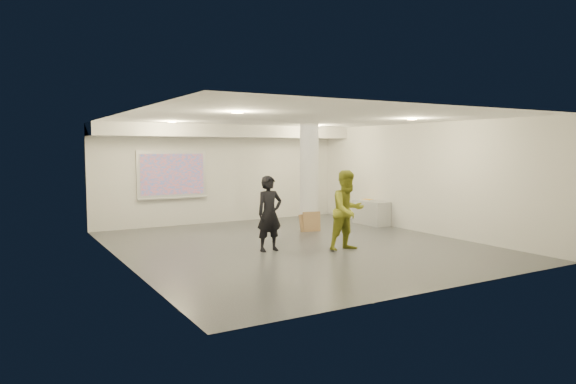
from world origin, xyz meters
TOP-DOWN VIEW (x-y plane):
  - floor at (0.00, 0.00)m, footprint 8.00×9.00m
  - ceiling at (0.00, 0.00)m, footprint 8.00×9.00m
  - wall_back at (0.00, 4.50)m, footprint 8.00×0.01m
  - wall_front at (0.00, -4.50)m, footprint 8.00×0.01m
  - wall_left at (-4.00, 0.00)m, footprint 0.01×9.00m
  - wall_right at (4.00, 0.00)m, footprint 0.01×9.00m
  - soffit_band at (0.00, 3.95)m, footprint 8.00×1.10m
  - downlight_nw at (-2.20, 2.50)m, footprint 0.22×0.22m
  - downlight_ne at (2.20, 2.50)m, footprint 0.22×0.22m
  - downlight_sw at (-2.20, -1.50)m, footprint 0.22×0.22m
  - downlight_se at (2.20, -1.50)m, footprint 0.22×0.22m
  - column at (1.50, 1.80)m, footprint 0.52×0.52m
  - projection_screen at (-1.60, 4.45)m, footprint 2.10×0.13m
  - credenza at (3.72, 1.76)m, footprint 0.53×1.24m
  - papers_stack at (3.72, 2.02)m, footprint 0.25×0.32m
  - postit_pad at (3.76, 2.01)m, footprint 0.28×0.32m
  - cardboard_back at (1.43, 1.55)m, footprint 0.51×0.20m
  - cardboard_front at (1.32, 1.65)m, footprint 0.45×0.17m
  - woman at (-0.87, -0.26)m, footprint 0.63×0.43m
  - man at (0.71, -1.08)m, footprint 0.93×0.75m

SIDE VIEW (x-z plane):
  - floor at x=0.00m, z-range -0.01..0.01m
  - cardboard_front at x=1.32m, z-range 0.00..0.48m
  - cardboard_back at x=1.43m, z-range 0.00..0.55m
  - credenza at x=3.72m, z-range 0.00..0.72m
  - papers_stack at x=3.72m, z-range 0.72..0.74m
  - postit_pad at x=3.76m, z-range 0.72..0.75m
  - woman at x=-0.87m, z-range 0.00..1.70m
  - man at x=0.71m, z-range 0.00..1.82m
  - wall_back at x=0.00m, z-range 0.00..3.00m
  - wall_front at x=0.00m, z-range 0.00..3.00m
  - wall_left at x=-4.00m, z-range 0.00..3.00m
  - wall_right at x=4.00m, z-range 0.00..3.00m
  - column at x=1.50m, z-range 0.00..3.00m
  - projection_screen at x=-1.60m, z-range 0.82..2.24m
  - soffit_band at x=0.00m, z-range 2.64..3.00m
  - downlight_nw at x=-2.20m, z-range 2.97..2.99m
  - downlight_ne at x=2.20m, z-range 2.97..2.99m
  - downlight_sw at x=-2.20m, z-range 2.97..2.99m
  - downlight_se at x=2.20m, z-range 2.97..2.99m
  - ceiling at x=0.00m, z-range 3.00..3.00m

